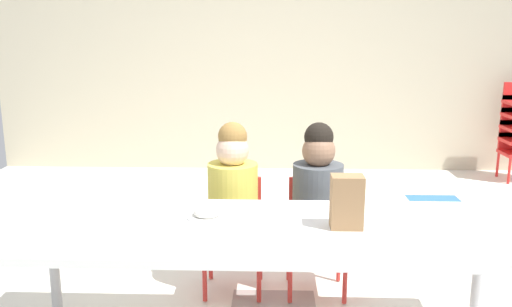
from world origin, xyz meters
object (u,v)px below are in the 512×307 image
object	(u,v)px
seated_child_middle_seat	(317,193)
paper_bag_brown	(347,202)
craft_table	(262,236)
donut_powdered_on_plate	(207,211)
paper_plate_near_edge	(207,216)
seated_child_near_camera	(233,192)

from	to	relation	value
seated_child_middle_seat	paper_bag_brown	xyz separation A→B (m)	(0.07, -0.59, 0.14)
craft_table	donut_powdered_on_plate	xyz separation A→B (m)	(-0.24, 0.10, 0.07)
craft_table	paper_plate_near_edge	bearing A→B (deg)	157.25
seated_child_near_camera	paper_plate_near_edge	world-z (taller)	seated_child_near_camera
craft_table	donut_powdered_on_plate	world-z (taller)	donut_powdered_on_plate
paper_bag_brown	paper_plate_near_edge	world-z (taller)	paper_bag_brown
paper_bag_brown	donut_powdered_on_plate	xyz separation A→B (m)	(-0.58, 0.11, -0.08)
paper_plate_near_edge	seated_child_middle_seat	bearing A→B (deg)	43.22
seated_child_middle_seat	paper_plate_near_edge	bearing A→B (deg)	-136.78
seated_child_near_camera	donut_powdered_on_plate	world-z (taller)	seated_child_near_camera
donut_powdered_on_plate	craft_table	bearing A→B (deg)	-22.75
paper_plate_near_edge	donut_powdered_on_plate	distance (m)	0.02
craft_table	paper_bag_brown	world-z (taller)	paper_bag_brown
seated_child_middle_seat	donut_powdered_on_plate	distance (m)	0.71
craft_table	seated_child_near_camera	world-z (taller)	seated_child_near_camera
seated_child_middle_seat	paper_bag_brown	bearing A→B (deg)	-83.47
paper_bag_brown	seated_child_middle_seat	bearing A→B (deg)	96.53
craft_table	donut_powdered_on_plate	size ratio (longest dim) A/B	18.34
seated_child_near_camera	seated_child_middle_seat	size ratio (longest dim) A/B	1.00
seated_child_middle_seat	donut_powdered_on_plate	world-z (taller)	seated_child_middle_seat
paper_plate_near_edge	paper_bag_brown	bearing A→B (deg)	-10.59
paper_plate_near_edge	donut_powdered_on_plate	xyz separation A→B (m)	(0.00, 0.00, 0.02)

